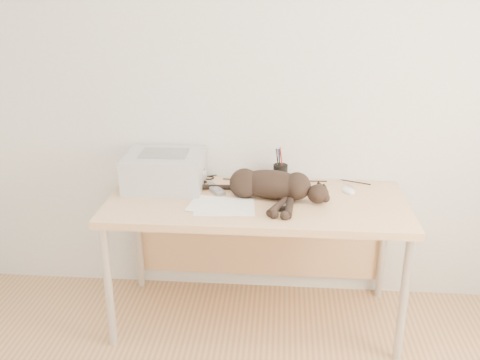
# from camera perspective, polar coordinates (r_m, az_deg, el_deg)

# --- Properties ---
(wall_back) EXTENTS (3.50, 0.00, 3.50)m
(wall_back) POSITION_cam_1_polar(r_m,az_deg,el_deg) (3.05, 2.28, 10.24)
(wall_back) COLOR silver
(wall_back) RESTS_ON floor
(desk) EXTENTS (1.60, 0.70, 0.74)m
(desk) POSITION_cam_1_polar(r_m,az_deg,el_deg) (2.99, 1.86, -3.89)
(desk) COLOR #E3BC84
(desk) RESTS_ON floor
(printer) EXTENTS (0.44, 0.37, 0.20)m
(printer) POSITION_cam_1_polar(r_m,az_deg,el_deg) (3.04, -8.00, 1.04)
(printer) COLOR #B1B1B6
(printer) RESTS_ON desk
(papers) EXTENTS (0.36, 0.27, 0.01)m
(papers) POSITION_cam_1_polar(r_m,az_deg,el_deg) (2.77, -1.95, -2.80)
(papers) COLOR white
(papers) RESTS_ON desk
(cat) EXTENTS (0.72, 0.42, 0.17)m
(cat) POSITION_cam_1_polar(r_m,az_deg,el_deg) (2.86, 3.03, -0.63)
(cat) COLOR black
(cat) RESTS_ON desk
(mug) EXTENTS (0.13, 0.13, 0.10)m
(mug) POSITION_cam_1_polar(r_m,az_deg,el_deg) (3.06, -4.56, 0.30)
(mug) COLOR silver
(mug) RESTS_ON desk
(pen_cup) EXTENTS (0.08, 0.08, 0.21)m
(pen_cup) POSITION_cam_1_polar(r_m,az_deg,el_deg) (3.08, 4.33, 0.68)
(pen_cup) COLOR black
(pen_cup) RESTS_ON desk
(remote_grey) EXTENTS (0.14, 0.19, 0.02)m
(remote_grey) POSITION_cam_1_polar(r_m,az_deg,el_deg) (2.99, -2.74, -0.94)
(remote_grey) COLOR slate
(remote_grey) RESTS_ON desk
(remote_black) EXTENTS (0.10, 0.20, 0.02)m
(remote_black) POSITION_cam_1_polar(r_m,az_deg,el_deg) (2.80, 5.08, -2.52)
(remote_black) COLOR black
(remote_black) RESTS_ON desk
(mouse) EXTENTS (0.10, 0.13, 0.04)m
(mouse) POSITION_cam_1_polar(r_m,az_deg,el_deg) (3.03, 11.49, -0.88)
(mouse) COLOR white
(mouse) RESTS_ON desk
(cable_tangle) EXTENTS (1.36, 0.07, 0.01)m
(cable_tangle) POSITION_cam_1_polar(r_m,az_deg,el_deg) (3.14, 2.10, 0.09)
(cable_tangle) COLOR black
(cable_tangle) RESTS_ON desk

